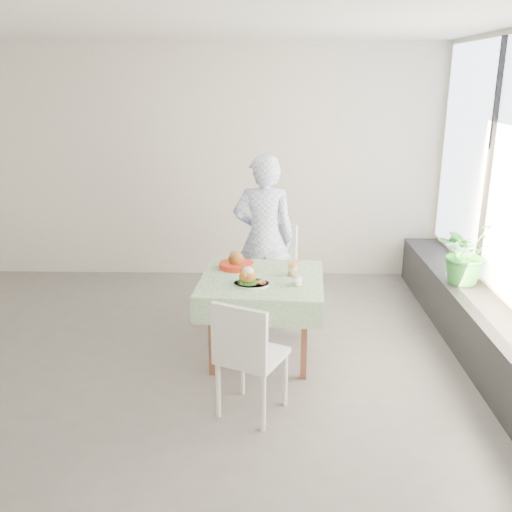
{
  "coord_description": "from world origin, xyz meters",
  "views": [
    {
      "loc": [
        0.91,
        -4.4,
        2.38
      ],
      "look_at": [
        0.81,
        0.28,
        0.92
      ],
      "focal_mm": 40.0,
      "sensor_mm": 36.0,
      "label": 1
    }
  ],
  "objects_px": {
    "chair_far": "(268,290)",
    "diner": "(264,238)",
    "chair_near": "(251,378)",
    "cafe_table": "(262,308)",
    "potted_plant": "(466,252)",
    "main_dish": "(250,279)",
    "juice_cup_orange": "(293,268)"
  },
  "relations": [
    {
      "from": "chair_far",
      "to": "diner",
      "type": "relative_size",
      "value": 0.57
    },
    {
      "from": "diner",
      "to": "chair_near",
      "type": "bearing_deg",
      "value": 87.67
    },
    {
      "from": "cafe_table",
      "to": "potted_plant",
      "type": "bearing_deg",
      "value": 16.74
    },
    {
      "from": "diner",
      "to": "potted_plant",
      "type": "distance_m",
      "value": 1.95
    },
    {
      "from": "main_dish",
      "to": "chair_far",
      "type": "bearing_deg",
      "value": 81.68
    },
    {
      "from": "chair_near",
      "to": "main_dish",
      "type": "relative_size",
      "value": 2.97
    },
    {
      "from": "chair_near",
      "to": "diner",
      "type": "bearing_deg",
      "value": 87.56
    },
    {
      "from": "chair_near",
      "to": "potted_plant",
      "type": "relative_size",
      "value": 1.46
    },
    {
      "from": "juice_cup_orange",
      "to": "chair_near",
      "type": "bearing_deg",
      "value": -108.88
    },
    {
      "from": "cafe_table",
      "to": "diner",
      "type": "bearing_deg",
      "value": 89.24
    },
    {
      "from": "juice_cup_orange",
      "to": "potted_plant",
      "type": "relative_size",
      "value": 0.44
    },
    {
      "from": "cafe_table",
      "to": "chair_far",
      "type": "height_order",
      "value": "chair_far"
    },
    {
      "from": "juice_cup_orange",
      "to": "cafe_table",
      "type": "bearing_deg",
      "value": -165.62
    },
    {
      "from": "main_dish",
      "to": "juice_cup_orange",
      "type": "xyz_separation_m",
      "value": [
        0.37,
        0.25,
        0.01
      ]
    },
    {
      "from": "cafe_table",
      "to": "juice_cup_orange",
      "type": "relative_size",
      "value": 4.04
    },
    {
      "from": "cafe_table",
      "to": "juice_cup_orange",
      "type": "distance_m",
      "value": 0.44
    },
    {
      "from": "chair_near",
      "to": "main_dish",
      "type": "height_order",
      "value": "chair_near"
    },
    {
      "from": "potted_plant",
      "to": "juice_cup_orange",
      "type": "bearing_deg",
      "value": -162.88
    },
    {
      "from": "diner",
      "to": "juice_cup_orange",
      "type": "relative_size",
      "value": 6.16
    },
    {
      "from": "main_dish",
      "to": "juice_cup_orange",
      "type": "distance_m",
      "value": 0.45
    },
    {
      "from": "diner",
      "to": "juice_cup_orange",
      "type": "bearing_deg",
      "value": 107.67
    },
    {
      "from": "diner",
      "to": "juice_cup_orange",
      "type": "xyz_separation_m",
      "value": [
        0.26,
        -0.82,
        -0.04
      ]
    },
    {
      "from": "diner",
      "to": "potted_plant",
      "type": "xyz_separation_m",
      "value": [
        1.92,
        -0.31,
        -0.04
      ]
    },
    {
      "from": "juice_cup_orange",
      "to": "potted_plant",
      "type": "bearing_deg",
      "value": 17.12
    },
    {
      "from": "main_dish",
      "to": "diner",
      "type": "bearing_deg",
      "value": 84.08
    },
    {
      "from": "cafe_table",
      "to": "diner",
      "type": "height_order",
      "value": "diner"
    },
    {
      "from": "cafe_table",
      "to": "diner",
      "type": "distance_m",
      "value": 0.97
    },
    {
      "from": "chair_near",
      "to": "chair_far",
      "type": "bearing_deg",
      "value": 86.18
    },
    {
      "from": "chair_near",
      "to": "juice_cup_orange",
      "type": "distance_m",
      "value": 1.16
    },
    {
      "from": "diner",
      "to": "potted_plant",
      "type": "bearing_deg",
      "value": 171.06
    },
    {
      "from": "cafe_table",
      "to": "chair_far",
      "type": "xyz_separation_m",
      "value": [
        0.05,
        0.86,
        -0.16
      ]
    },
    {
      "from": "diner",
      "to": "main_dish",
      "type": "xyz_separation_m",
      "value": [
        -0.11,
        -1.07,
        -0.06
      ]
    }
  ]
}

